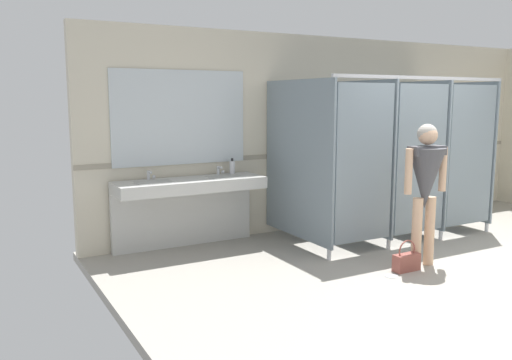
# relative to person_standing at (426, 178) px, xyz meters

# --- Properties ---
(wall_back) EXTENTS (7.61, 0.12, 2.67)m
(wall_back) POSITION_rel_person_standing_xyz_m (0.53, 2.15, 0.37)
(wall_back) COLOR beige
(wall_back) RESTS_ON ground_plane
(wall_back_tile_band) EXTENTS (7.61, 0.01, 0.06)m
(wall_back_tile_band) POSITION_rel_person_standing_xyz_m (0.53, 2.08, 0.08)
(wall_back_tile_band) COLOR #9E937F
(wall_back_tile_band) RESTS_ON wall_back
(vanity_counter) EXTENTS (1.81, 0.55, 0.98)m
(vanity_counter) POSITION_rel_person_standing_xyz_m (-1.99, 1.88, -0.34)
(vanity_counter) COLOR silver
(vanity_counter) RESTS_ON ground_plane
(mirror_panel) EXTENTS (1.71, 0.02, 1.14)m
(mirror_panel) POSITION_rel_person_standing_xyz_m (-1.99, 2.08, 0.62)
(mirror_panel) COLOR silver
(mirror_panel) RESTS_ON wall_back
(bathroom_stalls) EXTENTS (2.76, 1.46, 2.09)m
(bathroom_stalls) POSITION_rel_person_standing_xyz_m (0.58, 1.13, 0.12)
(bathroom_stalls) COLOR gray
(bathroom_stalls) RESTS_ON ground_plane
(person_standing) EXTENTS (0.55, 0.43, 1.55)m
(person_standing) POSITION_rel_person_standing_xyz_m (0.00, 0.00, 0.00)
(person_standing) COLOR #DBAD89
(person_standing) RESTS_ON ground_plane
(handbag) EXTENTS (0.31, 0.12, 0.34)m
(handbag) POSITION_rel_person_standing_xyz_m (-0.29, -0.06, -0.86)
(handbag) COLOR #934C42
(handbag) RESTS_ON ground_plane
(soap_dispenser) EXTENTS (0.07, 0.07, 0.20)m
(soap_dispenser) POSITION_rel_person_standing_xyz_m (-1.35, 1.96, -0.02)
(soap_dispenser) COLOR white
(soap_dispenser) RESTS_ON vanity_counter
(floor_drain_cover) EXTENTS (0.14, 0.14, 0.01)m
(floor_drain_cover) POSITION_rel_person_standing_xyz_m (-0.55, -0.12, -0.97)
(floor_drain_cover) COLOR #B7BABF
(floor_drain_cover) RESTS_ON ground_plane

